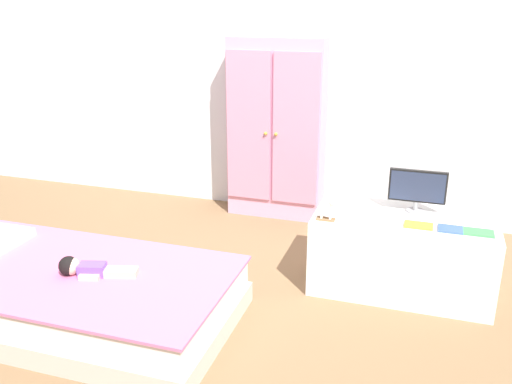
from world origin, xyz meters
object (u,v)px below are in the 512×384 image
(bed, at_px, (74,294))
(doll, at_px, (83,268))
(book_green, at_px, (478,232))
(rocking_horse_toy, at_px, (328,210))
(wardrobe, at_px, (276,130))
(tv_monitor, at_px, (417,188))
(tv_stand, at_px, (402,252))
(book_blue, at_px, (450,229))
(book_orange, at_px, (418,225))

(bed, distance_m, doll, 0.20)
(bed, bearing_deg, book_green, 20.40)
(rocking_horse_toy, bearing_deg, wardrobe, 119.33)
(rocking_horse_toy, distance_m, book_green, 0.77)
(doll, xyz_separation_m, rocking_horse_toy, (1.08, 0.67, 0.18))
(doll, distance_m, wardrobe, 1.82)
(doll, relative_size, tv_monitor, 1.25)
(wardrobe, height_order, tv_monitor, wardrobe)
(tv_stand, bearing_deg, tv_monitor, 63.21)
(tv_monitor, relative_size, book_blue, 2.54)
(tv_stand, xyz_separation_m, book_orange, (0.07, -0.12, 0.22))
(book_orange, bearing_deg, doll, -154.60)
(bed, distance_m, rocking_horse_toy, 1.39)
(book_blue, distance_m, book_green, 0.13)
(tv_stand, relative_size, book_orange, 6.63)
(doll, relative_size, book_green, 2.52)
(tv_stand, height_order, book_blue, book_blue)
(tv_monitor, relative_size, rocking_horse_toy, 2.57)
(tv_monitor, xyz_separation_m, rocking_horse_toy, (-0.44, -0.27, -0.08))
(bed, height_order, wardrobe, wardrobe)
(book_orange, bearing_deg, tv_stand, 121.58)
(doll, bearing_deg, tv_monitor, 31.80)
(wardrobe, xyz_separation_m, tv_stand, (0.98, -0.86, -0.44))
(doll, xyz_separation_m, book_orange, (1.55, 0.74, 0.13))
(book_orange, bearing_deg, book_green, 0.00)
(doll, bearing_deg, book_green, 21.78)
(wardrobe, bearing_deg, doll, -106.12)
(tv_stand, relative_size, rocking_horse_toy, 8.06)
(wardrobe, relative_size, tv_monitor, 4.21)
(tv_monitor, bearing_deg, doll, -148.20)
(rocking_horse_toy, height_order, book_orange, rocking_horse_toy)
(wardrobe, relative_size, book_green, 8.48)
(book_orange, xyz_separation_m, book_blue, (0.16, 0.00, -0.00))
(book_orange, bearing_deg, wardrobe, 137.19)
(doll, bearing_deg, book_orange, 25.40)
(doll, xyz_separation_m, tv_monitor, (1.53, 0.95, 0.27))
(tv_stand, bearing_deg, book_orange, -58.42)
(tv_stand, bearing_deg, wardrobe, 138.83)
(bed, height_order, book_green, book_green)
(wardrobe, height_order, book_blue, wardrobe)
(rocking_horse_toy, bearing_deg, book_orange, 7.85)
(tv_stand, bearing_deg, doll, -149.96)
(tv_monitor, xyz_separation_m, book_blue, (0.19, -0.21, -0.14))
(wardrobe, relative_size, book_orange, 8.89)
(bed, relative_size, book_green, 10.63)
(tv_monitor, bearing_deg, tv_stand, -116.79)
(book_blue, relative_size, book_green, 0.79)
(bed, distance_m, wardrobe, 1.87)
(tv_stand, distance_m, book_green, 0.44)
(doll, distance_m, book_blue, 1.87)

